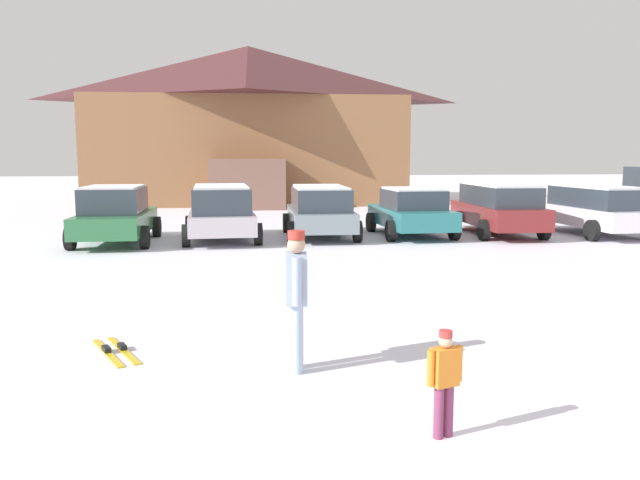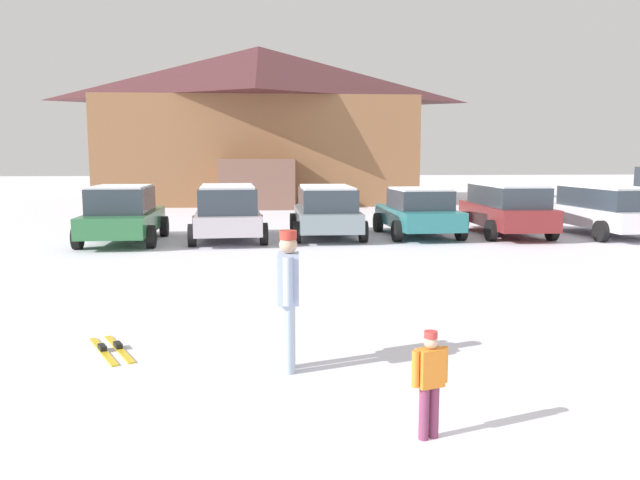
% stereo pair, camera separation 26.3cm
% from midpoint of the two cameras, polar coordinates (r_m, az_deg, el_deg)
% --- Properties ---
extents(ski_lodge, '(17.09, 11.55, 8.54)m').
position_cam_midpoint_polar(ski_lodge, '(35.62, -6.73, 10.53)').
color(ski_lodge, '#8D5F3D').
rests_on(ski_lodge, ground).
extents(parked_green_coupe, '(2.21, 4.24, 1.68)m').
position_cam_midpoint_polar(parked_green_coupe, '(19.06, -18.57, 2.22)').
color(parked_green_coupe, '#2F6F41').
rests_on(parked_green_coupe, ground).
extents(parked_silver_wagon, '(2.40, 4.23, 1.66)m').
position_cam_midpoint_polar(parked_silver_wagon, '(18.96, -9.40, 2.65)').
color(parked_silver_wagon, '#BFB6C3').
rests_on(parked_silver_wagon, ground).
extents(parked_grey_wagon, '(2.22, 4.22, 1.60)m').
position_cam_midpoint_polar(parked_grey_wagon, '(19.45, -0.39, 2.81)').
color(parked_grey_wagon, gray).
rests_on(parked_grey_wagon, ground).
extents(parked_teal_hatchback, '(2.33, 4.09, 1.54)m').
position_cam_midpoint_polar(parked_teal_hatchback, '(19.96, 7.98, 2.61)').
color(parked_teal_hatchback, '#29777A').
rests_on(parked_teal_hatchback, ground).
extents(parked_maroon_van, '(2.21, 4.64, 1.64)m').
position_cam_midpoint_polar(parked_maroon_van, '(20.88, 15.62, 2.91)').
color(parked_maroon_van, maroon).
rests_on(parked_maroon_van, ground).
extents(parked_white_suv, '(2.34, 4.56, 1.59)m').
position_cam_midpoint_polar(parked_white_suv, '(21.84, 23.69, 2.68)').
color(parked_white_suv, white).
rests_on(parked_white_suv, ground).
extents(skier_child_in_orange_jacket, '(0.35, 0.21, 0.99)m').
position_cam_midpoint_polar(skier_child_in_orange_jacket, '(5.76, 10.01, -12.27)').
color(skier_child_in_orange_jacket, '#7B3456').
rests_on(skier_child_in_orange_jacket, ground).
extents(skier_adult_in_blue_parka, '(0.27, 0.62, 1.67)m').
position_cam_midpoint_polar(skier_adult_in_blue_parka, '(7.27, -3.20, -4.82)').
color(skier_adult_in_blue_parka, '#A5BBD1').
rests_on(skier_adult_in_blue_parka, ground).
extents(pair_of_skis, '(0.83, 1.31, 0.08)m').
position_cam_midpoint_polar(pair_of_skis, '(8.64, -19.07, -9.53)').
color(pair_of_skis, gold).
rests_on(pair_of_skis, ground).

